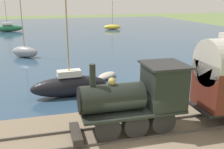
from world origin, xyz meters
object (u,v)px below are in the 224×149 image
object	(u,v)px
rowboat_mid_harbor	(179,87)
sailboat_yellow	(112,27)
steam_locomotive	(139,94)
sailboat_black	(70,85)
sailboat_gray	(25,51)
sailboat_green	(8,28)
rowboat_far_out	(107,76)

from	to	relation	value
rowboat_mid_harbor	sailboat_yellow	bearing A→B (deg)	-54.85
steam_locomotive	sailboat_black	distance (m)	7.84
sailboat_gray	sailboat_green	size ratio (longest dim) A/B	1.32
sailboat_green	rowboat_far_out	world-z (taller)	sailboat_green
rowboat_far_out	rowboat_mid_harbor	bearing A→B (deg)	-174.08
sailboat_black	sailboat_green	distance (m)	41.84
steam_locomotive	rowboat_far_out	xyz separation A→B (m)	(10.69, -1.04, -2.25)
sailboat_gray	sailboat_black	xyz separation A→B (m)	(-14.29, -3.82, 0.09)
steam_locomotive	rowboat_far_out	size ratio (longest dim) A/B	2.28
sailboat_black	rowboat_far_out	bearing A→B (deg)	-49.64
rowboat_mid_harbor	sailboat_gray	bearing A→B (deg)	-8.44
steam_locomotive	sailboat_gray	bearing A→B (deg)	16.52
steam_locomotive	sailboat_black	size ratio (longest dim) A/B	0.79
sailboat_black	rowboat_mid_harbor	bearing A→B (deg)	-98.98
sailboat_gray	rowboat_mid_harbor	bearing A→B (deg)	-107.27
sailboat_green	rowboat_far_out	size ratio (longest dim) A/B	2.64
sailboat_black	sailboat_yellow	bearing A→B (deg)	-22.75
sailboat_green	rowboat_far_out	xyz separation A→B (m)	(-37.48, -12.22, -0.49)
sailboat_gray	rowboat_mid_harbor	distance (m)	19.39
steam_locomotive	sailboat_black	xyz separation A→B (m)	(7.22, 2.56, -1.70)
steam_locomotive	sailboat_yellow	distance (m)	47.71
sailboat_black	rowboat_mid_harbor	xyz separation A→B (m)	(-0.79, -8.35, -0.63)
sailboat_yellow	rowboat_far_out	world-z (taller)	sailboat_yellow
sailboat_gray	sailboat_yellow	xyz separation A→B (m)	(24.85, -17.44, -0.14)
sailboat_black	sailboat_yellow	distance (m)	41.45
sailboat_black	rowboat_far_out	xyz separation A→B (m)	(3.47, -3.60, -0.55)
sailboat_black	rowboat_mid_harbor	world-z (taller)	sailboat_black
sailboat_green	rowboat_far_out	distance (m)	39.42
sailboat_black	sailboat_green	size ratio (longest dim) A/B	1.09
sailboat_green	rowboat_mid_harbor	distance (m)	45.06
steam_locomotive	rowboat_far_out	distance (m)	10.97
sailboat_yellow	sailboat_green	xyz separation A→B (m)	(1.80, 22.24, 0.17)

